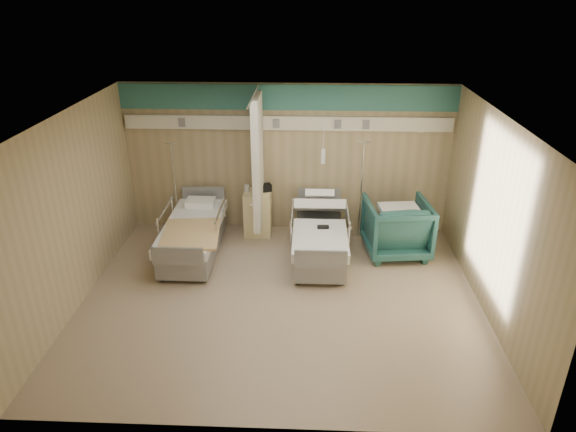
{
  "coord_description": "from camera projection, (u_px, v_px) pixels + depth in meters",
  "views": [
    {
      "loc": [
        0.39,
        -6.58,
        4.44
      ],
      "look_at": [
        0.09,
        0.6,
        1.12
      ],
      "focal_mm": 32.0,
      "sensor_mm": 36.0,
      "label": 1
    }
  ],
  "objects": [
    {
      "name": "ground",
      "position": [
        281.0,
        298.0,
        7.85
      ],
      "size": [
        6.0,
        5.0,
        0.0
      ],
      "primitive_type": "cube",
      "color": "#8A725F",
      "rests_on": "ground"
    },
    {
      "name": "iv_stand_right",
      "position": [
        359.0,
        216.0,
        9.7
      ],
      "size": [
        0.33,
        0.33,
        1.83
      ],
      "rotation": [
        0.0,
        0.0,
        0.16
      ],
      "color": "silver",
      "rests_on": "ground"
    },
    {
      "name": "bedside_cabinet",
      "position": [
        258.0,
        213.0,
        9.68
      ],
      "size": [
        0.5,
        0.48,
        0.85
      ],
      "primitive_type": "cube",
      "color": "beige",
      "rests_on": "ground"
    },
    {
      "name": "room_walls",
      "position": [
        279.0,
        178.0,
        7.3
      ],
      "size": [
        6.04,
        5.04,
        2.82
      ],
      "color": "tan",
      "rests_on": "ground"
    },
    {
      "name": "iv_stand_left",
      "position": [
        178.0,
        215.0,
        9.76
      ],
      "size": [
        0.32,
        0.32,
        1.78
      ],
      "rotation": [
        0.0,
        0.0,
        0.18
      ],
      "color": "silver",
      "rests_on": "ground"
    },
    {
      "name": "bed_right",
      "position": [
        319.0,
        242.0,
        8.87
      ],
      "size": [
        1.0,
        2.16,
        0.63
      ],
      "primitive_type": null,
      "color": "silver",
      "rests_on": "ground"
    },
    {
      "name": "tan_blanket",
      "position": [
        191.0,
        234.0,
        8.39
      ],
      "size": [
        1.02,
        1.23,
        0.04
      ],
      "primitive_type": "cube",
      "rotation": [
        0.0,
        0.0,
        0.1
      ],
      "color": "tan",
      "rests_on": "bed_left"
    },
    {
      "name": "toiletry_bag",
      "position": [
        265.0,
        188.0,
        9.53
      ],
      "size": [
        0.28,
        0.23,
        0.13
      ],
      "primitive_type": "cube",
      "rotation": [
        0.0,
        0.0,
        0.37
      ],
      "color": "black",
      "rests_on": "bedside_cabinet"
    },
    {
      "name": "white_cup",
      "position": [
        247.0,
        188.0,
        9.5
      ],
      "size": [
        0.1,
        0.1,
        0.13
      ],
      "primitive_type": "cylinder",
      "rotation": [
        0.0,
        0.0,
        -0.16
      ],
      "color": "white",
      "rests_on": "bedside_cabinet"
    },
    {
      "name": "call_remote",
      "position": [
        323.0,
        227.0,
        8.63
      ],
      "size": [
        0.2,
        0.1,
        0.04
      ],
      "primitive_type": "cube",
      "rotation": [
        0.0,
        0.0,
        0.05
      ],
      "color": "black",
      "rests_on": "bed_right"
    },
    {
      "name": "bed_left",
      "position": [
        193.0,
        239.0,
        8.95
      ],
      "size": [
        1.0,
        2.16,
        0.63
      ],
      "primitive_type": null,
      "color": "silver",
      "rests_on": "ground"
    },
    {
      "name": "waffle_blanket",
      "position": [
        401.0,
        200.0,
        8.69
      ],
      "size": [
        0.73,
        0.66,
        0.07
      ],
      "primitive_type": "cube",
      "rotation": [
        0.0,
        0.0,
        3.26
      ],
      "color": "silver",
      "rests_on": "visitor_armchair"
    },
    {
      "name": "visitor_armchair",
      "position": [
        396.0,
        227.0,
        8.96
      ],
      "size": [
        1.18,
        1.2,
        0.99
      ],
      "primitive_type": "imported",
      "rotation": [
        0.0,
        0.0,
        3.25
      ],
      "color": "#1F4F4D",
      "rests_on": "ground"
    }
  ]
}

